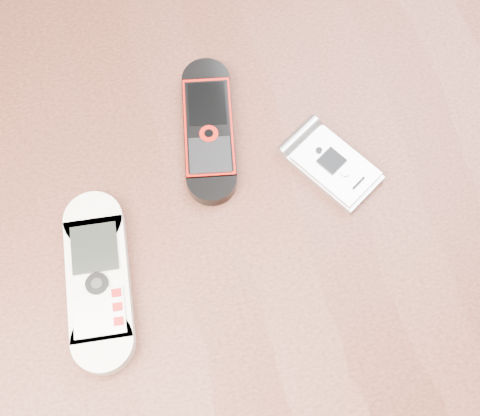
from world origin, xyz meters
name	(u,v)px	position (x,y,z in m)	size (l,w,h in m)	color
ground	(237,359)	(0.00, 0.00, 0.00)	(4.00, 4.00, 0.00)	#472B19
table	(235,252)	(0.00, 0.00, 0.64)	(1.20, 0.80, 0.75)	black
nokia_white	(98,280)	(-0.12, -0.03, 0.76)	(0.05, 0.15, 0.02)	white
nokia_black_red	(209,129)	(0.00, 0.08, 0.76)	(0.04, 0.14, 0.01)	black
motorola_razr	(333,166)	(0.09, 0.02, 0.76)	(0.05, 0.09, 0.01)	#B7B7BC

